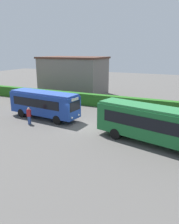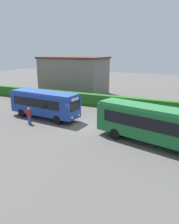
{
  "view_description": "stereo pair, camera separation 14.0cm",
  "coord_description": "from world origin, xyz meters",
  "views": [
    {
      "loc": [
        10.21,
        -19.64,
        7.78
      ],
      "look_at": [
        1.07,
        -0.01,
        1.64
      ],
      "focal_mm": 35.05,
      "sensor_mm": 36.0,
      "label": 1
    },
    {
      "loc": [
        10.33,
        -19.58,
        7.78
      ],
      "look_at": [
        1.07,
        -0.01,
        1.64
      ],
      "focal_mm": 35.05,
      "sensor_mm": 36.0,
      "label": 2
    }
  ],
  "objects": [
    {
      "name": "person_left",
      "position": [
        -5.29,
        -1.89,
        0.99
      ],
      "size": [
        0.48,
        0.37,
        1.86
      ],
      "rotation": [
        0.0,
        0.0,
        1.85
      ],
      "color": "#334C8C",
      "rests_on": "ground_plane"
    },
    {
      "name": "traffic_cone",
      "position": [
        6.95,
        4.76,
        0.3
      ],
      "size": [
        0.36,
        0.36,
        0.6
      ],
      "primitive_type": "cone",
      "color": "orange",
      "rests_on": "ground_plane"
    },
    {
      "name": "person_center",
      "position": [
        -3.59,
        4.56,
        0.9
      ],
      "size": [
        0.47,
        0.52,
        1.71
      ],
      "rotation": [
        0.0,
        0.0,
        3.75
      ],
      "color": "#4C6B47",
      "rests_on": "ground_plane"
    },
    {
      "name": "depot_building",
      "position": [
        -9.09,
        15.02,
        3.35
      ],
      "size": [
        11.26,
        7.48,
        6.68
      ],
      "color": "slate",
      "rests_on": "ground_plane"
    },
    {
      "name": "hedge_row",
      "position": [
        0.0,
        8.54,
        0.85
      ],
      "size": [
        69.46,
        1.02,
        1.7
      ],
      "primitive_type": "cube",
      "color": "#24601C",
      "rests_on": "ground_plane"
    },
    {
      "name": "ground_plane",
      "position": [
        0.0,
        0.0,
        0.0
      ],
      "size": [
        114.92,
        114.92,
        0.0
      ],
      "primitive_type": "plane",
      "color": "#514F4C"
    },
    {
      "name": "bus_green",
      "position": [
        7.95,
        -1.69,
        1.89
      ],
      "size": [
        10.75,
        4.71,
        3.29
      ],
      "rotation": [
        0.0,
        0.0,
        -0.24
      ],
      "color": "#19602D",
      "rests_on": "ground_plane"
    },
    {
      "name": "bus_blue",
      "position": [
        -5.07,
        0.59,
        1.82
      ],
      "size": [
        9.0,
        3.15,
        3.16
      ],
      "rotation": [
        0.0,
        0.0,
        -0.09
      ],
      "color": "navy",
      "rests_on": "ground_plane"
    }
  ]
}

